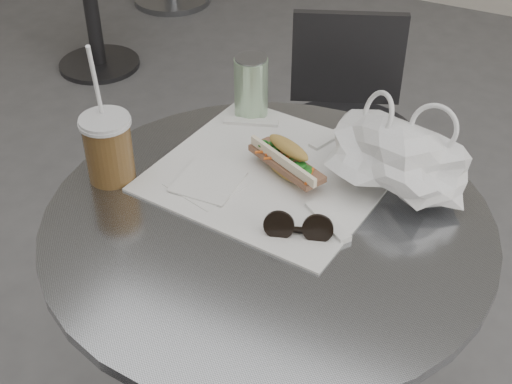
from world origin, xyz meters
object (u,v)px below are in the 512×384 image
at_px(banh_mi, 287,160).
at_px(drink_can, 251,87).
at_px(cafe_table, 267,328).
at_px(iced_coffee, 108,147).
at_px(sunglasses, 298,228).
at_px(chair_far, 342,169).

bearing_deg(banh_mi, drink_can, 159.10).
bearing_deg(cafe_table, iced_coffee, -176.38).
distance_m(iced_coffee, sunglasses, 0.37).
relative_size(chair_far, iced_coffee, 2.76).
bearing_deg(banh_mi, iced_coffee, -127.82).
distance_m(sunglasses, drink_can, 0.39).
relative_size(iced_coffee, drink_can, 2.06).
xyz_separation_m(chair_far, iced_coffee, (-0.19, -0.75, 0.47)).
bearing_deg(banh_mi, chair_far, 124.50).
xyz_separation_m(cafe_table, sunglasses, (0.06, -0.02, 0.29)).
bearing_deg(sunglasses, cafe_table, 141.76).
relative_size(chair_far, sunglasses, 6.53).
height_order(banh_mi, drink_can, drink_can).
bearing_deg(cafe_table, chair_far, 98.89).
relative_size(chair_far, banh_mi, 3.49).
distance_m(cafe_table, chair_far, 0.75).
bearing_deg(chair_far, drink_can, 60.56).
distance_m(chair_far, sunglasses, 0.89).
height_order(cafe_table, sunglasses, sunglasses).
xyz_separation_m(iced_coffee, sunglasses, (0.37, -0.00, -0.04)).
distance_m(banh_mi, sunglasses, 0.17).
xyz_separation_m(chair_far, drink_can, (-0.06, -0.45, 0.47)).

